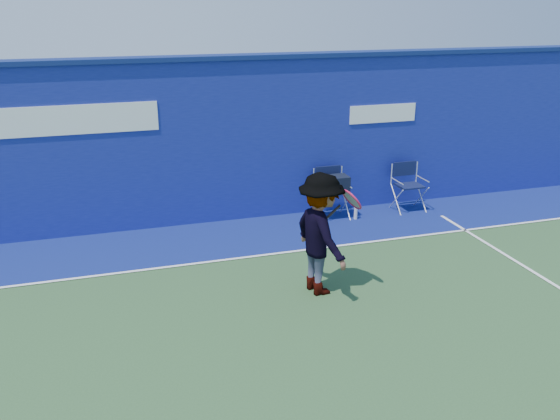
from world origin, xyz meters
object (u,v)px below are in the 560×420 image
object	(u,v)px
directors_chair_left	(332,198)
tennis_player	(321,234)
directors_chair_right	(408,196)
water_bottle	(356,213)

from	to	relation	value
directors_chair_left	tennis_player	distance (m)	3.14
directors_chair_right	water_bottle	distance (m)	1.25
directors_chair_left	tennis_player	world-z (taller)	tennis_player
directors_chair_left	water_bottle	xyz separation A→B (m)	(0.41, -0.22, -0.28)
water_bottle	tennis_player	size ratio (longest dim) A/B	0.14
directors_chair_right	water_bottle	xyz separation A→B (m)	(-1.22, -0.19, -0.17)
directors_chair_left	water_bottle	world-z (taller)	directors_chair_left
water_bottle	directors_chair_left	bearing A→B (deg)	151.48
water_bottle	directors_chair_right	bearing A→B (deg)	8.93
directors_chair_right	tennis_player	bearing A→B (deg)	-136.61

